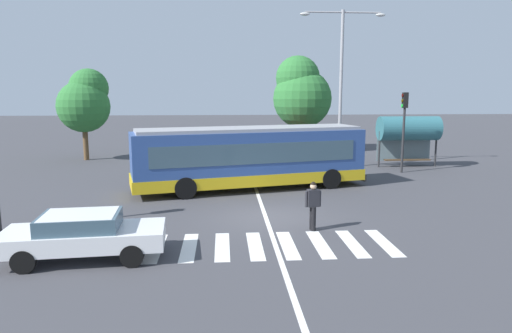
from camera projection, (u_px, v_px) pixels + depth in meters
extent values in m
plane|color=#3D3D42|center=(268.00, 217.00, 17.52)|extent=(160.00, 160.00, 0.00)
cylinder|color=black|center=(311.00, 171.00, 24.80)|extent=(1.04, 0.53, 1.00)
cylinder|color=black|center=(331.00, 179.00, 22.59)|extent=(1.04, 0.53, 1.00)
cylinder|color=black|center=(178.00, 179.00, 22.59)|extent=(1.04, 0.53, 1.00)
cylinder|color=black|center=(185.00, 188.00, 20.39)|extent=(1.04, 0.53, 1.00)
cube|color=#2D4C8E|center=(250.00, 157.00, 22.34)|extent=(11.62, 5.18, 2.55)
cube|color=gold|center=(250.00, 176.00, 22.50)|extent=(11.73, 5.23, 0.55)
cube|color=#3D5666|center=(250.00, 150.00, 22.29)|extent=(10.31, 4.90, 0.96)
cube|color=#3D5666|center=(352.00, 148.00, 24.03)|extent=(0.57, 2.19, 1.63)
cube|color=black|center=(353.00, 131.00, 23.89)|extent=(0.52, 1.90, 0.28)
cube|color=#99999E|center=(250.00, 129.00, 22.12)|extent=(11.13, 4.87, 0.16)
cube|color=#28282B|center=(353.00, 174.00, 24.29)|extent=(0.72, 2.51, 0.36)
cylinder|color=black|center=(312.00, 218.00, 15.85)|extent=(0.16, 0.16, 0.85)
cylinder|color=black|center=(314.00, 219.00, 15.68)|extent=(0.16, 0.16, 0.85)
cube|color=#232328|center=(313.00, 198.00, 15.65)|extent=(0.44, 0.32, 0.60)
cylinder|color=#232328|center=(306.00, 199.00, 15.60)|extent=(0.10, 0.10, 0.55)
cylinder|color=#232328|center=(320.00, 198.00, 15.70)|extent=(0.10, 0.10, 0.55)
sphere|color=tan|center=(313.00, 186.00, 15.58)|extent=(0.22, 0.22, 0.22)
sphere|color=black|center=(313.00, 184.00, 15.57)|extent=(0.19, 0.19, 0.19)
cylinder|color=black|center=(138.00, 237.00, 14.07)|extent=(0.65, 0.25, 0.64)
cylinder|color=black|center=(132.00, 256.00, 12.44)|extent=(0.65, 0.25, 0.64)
cylinder|color=black|center=(43.00, 241.00, 13.64)|extent=(0.65, 0.25, 0.64)
cylinder|color=black|center=(23.00, 262.00, 12.01)|extent=(0.65, 0.25, 0.64)
cube|color=white|center=(84.00, 238.00, 12.99)|extent=(4.64, 2.19, 0.52)
cube|color=#3D5666|center=(80.00, 222.00, 12.90)|extent=(2.29, 1.78, 0.44)
cube|color=white|center=(80.00, 215.00, 12.87)|extent=(2.10, 1.69, 0.09)
cylinder|color=black|center=(175.00, 150.00, 35.19)|extent=(0.21, 0.64, 0.64)
cylinder|color=black|center=(197.00, 150.00, 35.28)|extent=(0.21, 0.64, 0.64)
cylinder|color=black|center=(170.00, 155.00, 32.44)|extent=(0.21, 0.64, 0.64)
cylinder|color=black|center=(194.00, 155.00, 32.53)|extent=(0.21, 0.64, 0.64)
cube|color=white|center=(184.00, 148.00, 33.81)|extent=(1.90, 4.53, 0.52)
cube|color=#3D5666|center=(183.00, 142.00, 33.64)|extent=(1.64, 2.19, 0.44)
cube|color=white|center=(183.00, 139.00, 33.61)|extent=(1.56, 2.01, 0.09)
cylinder|color=black|center=(211.00, 150.00, 35.20)|extent=(0.21, 0.64, 0.64)
cylinder|color=black|center=(233.00, 150.00, 35.31)|extent=(0.21, 0.64, 0.64)
cylinder|color=black|center=(210.00, 155.00, 32.45)|extent=(0.21, 0.64, 0.64)
cylinder|color=black|center=(233.00, 155.00, 32.56)|extent=(0.21, 0.64, 0.64)
cube|color=#C6B793|center=(221.00, 148.00, 33.83)|extent=(1.87, 4.52, 0.52)
cube|color=#3D5666|center=(221.00, 142.00, 33.66)|extent=(1.62, 2.18, 0.44)
cube|color=#C6B793|center=(221.00, 139.00, 33.63)|extent=(1.55, 2.00, 0.09)
cylinder|color=black|center=(243.00, 149.00, 35.58)|extent=(0.21, 0.64, 0.64)
cylinder|color=black|center=(264.00, 149.00, 35.74)|extent=(0.21, 0.64, 0.64)
cylinder|color=black|center=(245.00, 154.00, 32.84)|extent=(0.21, 0.64, 0.64)
cylinder|color=black|center=(268.00, 154.00, 32.99)|extent=(0.21, 0.64, 0.64)
cube|color=#234293|center=(255.00, 147.00, 34.23)|extent=(1.92, 4.54, 0.52)
cube|color=#3D5666|center=(255.00, 141.00, 34.07)|extent=(1.65, 2.20, 0.44)
cube|color=#234293|center=(255.00, 139.00, 34.04)|extent=(1.57, 2.01, 0.09)
cylinder|color=black|center=(280.00, 150.00, 35.50)|extent=(0.21, 0.64, 0.64)
cylinder|color=black|center=(301.00, 149.00, 35.64)|extent=(0.21, 0.64, 0.64)
cylinder|color=black|center=(285.00, 154.00, 32.76)|extent=(0.21, 0.64, 0.64)
cylinder|color=black|center=(308.00, 154.00, 32.89)|extent=(0.21, 0.64, 0.64)
cube|color=#AD1E1E|center=(294.00, 148.00, 34.15)|extent=(1.87, 4.52, 0.52)
cube|color=#3D5666|center=(294.00, 141.00, 33.98)|extent=(1.62, 2.18, 0.44)
cube|color=#AD1E1E|center=(294.00, 139.00, 33.95)|extent=(1.55, 2.00, 0.09)
cylinder|color=#28282B|center=(403.00, 141.00, 26.92)|extent=(0.14, 0.14, 3.85)
cube|color=black|center=(405.00, 100.00, 26.54)|extent=(0.28, 0.32, 0.90)
cylinder|color=#410907|center=(403.00, 95.00, 26.48)|extent=(0.04, 0.20, 0.20)
cylinder|color=#463707|center=(402.00, 101.00, 26.53)|extent=(0.04, 0.20, 0.20)
cylinder|color=green|center=(402.00, 106.00, 26.58)|extent=(0.04, 0.20, 0.20)
cylinder|color=#28282B|center=(379.00, 149.00, 29.01)|extent=(0.12, 0.12, 2.30)
cylinder|color=#28282B|center=(436.00, 149.00, 29.28)|extent=(0.12, 0.12, 2.30)
cube|color=slate|center=(403.00, 146.00, 29.82)|extent=(3.59, 0.04, 1.93)
cylinder|color=#2D6670|center=(409.00, 128.00, 28.93)|extent=(3.81, 1.54, 1.54)
cube|color=#4C3823|center=(407.00, 160.00, 29.26)|extent=(2.99, 0.36, 0.08)
cylinder|color=#939399|center=(341.00, 91.00, 28.09)|extent=(0.20, 0.20, 9.66)
cylinder|color=#939399|center=(362.00, 13.00, 27.42)|extent=(2.32, 0.10, 0.10)
ellipsoid|color=silver|center=(381.00, 15.00, 27.52)|extent=(0.60, 0.32, 0.20)
cylinder|color=#939399|center=(324.00, 12.00, 27.25)|extent=(2.32, 0.10, 0.10)
ellipsoid|color=silver|center=(305.00, 14.00, 27.19)|extent=(0.60, 0.32, 0.20)
cylinder|color=brown|center=(86.00, 142.00, 32.12)|extent=(0.36, 0.36, 2.51)
sphere|color=#2D7033|center=(83.00, 106.00, 31.71)|extent=(3.62, 3.62, 3.62)
sphere|color=#2D7033|center=(89.00, 88.00, 31.92)|extent=(2.72, 2.72, 2.72)
cylinder|color=brown|center=(302.00, 135.00, 36.83)|extent=(0.36, 0.36, 2.60)
sphere|color=#2D7033|center=(302.00, 99.00, 36.36)|extent=(4.69, 4.69, 4.69)
sphere|color=#2D7033|center=(298.00, 78.00, 36.19)|extent=(3.51, 3.51, 3.51)
cube|color=silver|center=(155.00, 248.00, 14.00)|extent=(0.45, 2.67, 0.01)
cube|color=silver|center=(189.00, 247.00, 14.07)|extent=(0.45, 2.67, 0.01)
cube|color=silver|center=(222.00, 246.00, 14.14)|extent=(0.45, 2.67, 0.01)
cube|color=silver|center=(255.00, 246.00, 14.22)|extent=(0.45, 2.67, 0.01)
cube|color=silver|center=(288.00, 245.00, 14.29)|extent=(0.45, 2.67, 0.01)
cube|color=silver|center=(320.00, 244.00, 14.37)|extent=(0.45, 2.67, 0.01)
cube|color=silver|center=(352.00, 243.00, 14.44)|extent=(0.45, 2.67, 0.01)
cube|color=silver|center=(384.00, 242.00, 14.51)|extent=(0.45, 2.67, 0.01)
cube|color=silver|center=(261.00, 204.00, 19.49)|extent=(0.16, 24.00, 0.01)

